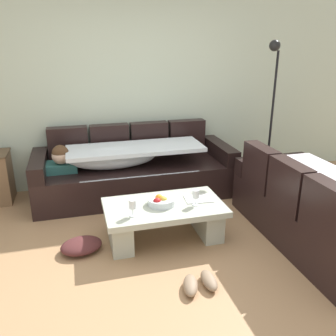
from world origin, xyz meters
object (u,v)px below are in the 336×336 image
at_px(fruit_bowl, 161,201).
at_px(floor_lamp, 271,106).
at_px(couch_near_window, 318,212).
at_px(wine_glass_near_left, 132,205).
at_px(couch_along_wall, 132,171).
at_px(pair_of_shoes, 200,283).
at_px(coffee_table, 164,217).
at_px(open_magazine, 199,199).
at_px(crumpled_garment, 81,246).
at_px(wine_glass_near_right, 196,195).

relative_size(fruit_bowl, floor_lamp, 0.14).
relative_size(couch_near_window, wine_glass_near_left, 12.09).
bearing_deg(couch_along_wall, pair_of_shoes, -84.03).
xyz_separation_m(coffee_table, wine_glass_near_left, (-0.35, -0.16, 0.26)).
xyz_separation_m(open_magazine, floor_lamp, (1.39, 1.05, 0.73)).
relative_size(coffee_table, wine_glass_near_left, 7.23).
bearing_deg(wine_glass_near_left, coffee_table, 25.03).
bearing_deg(open_magazine, pair_of_shoes, -103.24).
distance_m(couch_near_window, open_magazine, 1.19).
relative_size(floor_lamp, crumpled_garment, 4.88).
height_order(couch_along_wall, wine_glass_near_left, couch_along_wall).
bearing_deg(wine_glass_near_right, wine_glass_near_left, -174.11).
bearing_deg(wine_glass_near_right, floor_lamp, 38.86).
bearing_deg(coffee_table, couch_near_window, -18.00).
bearing_deg(crumpled_garment, floor_lamp, 23.23).
xyz_separation_m(couch_along_wall, wine_glass_near_left, (-0.22, -1.36, 0.17)).
bearing_deg(wine_glass_near_left, pair_of_shoes, -57.75).
distance_m(fruit_bowl, open_magazine, 0.41).
distance_m(couch_near_window, fruit_bowl, 1.57).
xyz_separation_m(couch_near_window, coffee_table, (-1.46, 0.47, -0.10)).
bearing_deg(coffee_table, floor_lamp, 31.58).
height_order(wine_glass_near_right, floor_lamp, floor_lamp).
xyz_separation_m(floor_lamp, crumpled_garment, (-2.61, -1.12, -1.06)).
relative_size(couch_near_window, coffee_table, 1.67).
relative_size(wine_glass_near_right, pair_of_shoes, 0.50).
bearing_deg(couch_near_window, wine_glass_near_right, 71.86).
xyz_separation_m(couch_along_wall, wine_glass_near_right, (0.43, -1.30, 0.17)).
height_order(coffee_table, pair_of_shoes, coffee_table).
distance_m(couch_along_wall, couch_near_window, 2.31).
bearing_deg(open_magazine, coffee_table, -169.60).
bearing_deg(fruit_bowl, crumpled_garment, -177.17).
distance_m(fruit_bowl, crumpled_garment, 0.89).
bearing_deg(open_magazine, floor_lamp, 42.47).
distance_m(floor_lamp, crumpled_garment, 3.03).
xyz_separation_m(fruit_bowl, pair_of_shoes, (0.11, -0.85, -0.38)).
distance_m(wine_glass_near_right, open_magazine, 0.19).
relative_size(wine_glass_near_right, floor_lamp, 0.09).
relative_size(coffee_table, floor_lamp, 0.62).
xyz_separation_m(couch_along_wall, pair_of_shoes, (0.21, -2.05, -0.28)).
distance_m(open_magazine, floor_lamp, 1.89).
xyz_separation_m(wine_glass_near_left, open_magazine, (0.73, 0.20, -0.11)).
bearing_deg(open_magazine, wine_glass_near_right, -116.20).
bearing_deg(coffee_table, crumpled_garment, -177.73).
relative_size(couch_along_wall, floor_lamp, 1.30).
distance_m(wine_glass_near_right, crumpled_garment, 1.22).
relative_size(floor_lamp, pair_of_shoes, 5.88).
height_order(wine_glass_near_left, floor_lamp, floor_lamp).
relative_size(couch_near_window, open_magazine, 7.17).
bearing_deg(couch_near_window, fruit_bowl, 72.09).
xyz_separation_m(pair_of_shoes, crumpled_garment, (-0.93, 0.81, 0.01)).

